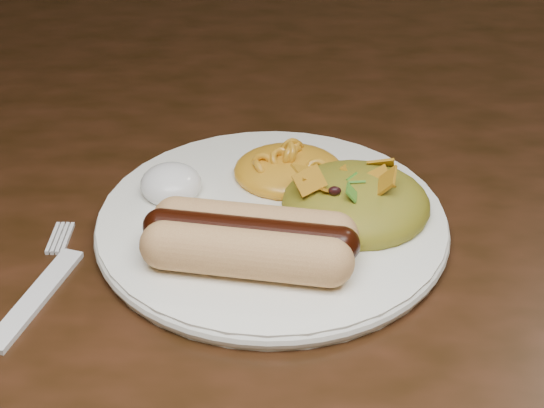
{
  "coord_description": "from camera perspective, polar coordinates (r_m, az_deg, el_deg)",
  "views": [
    {
      "loc": [
        -0.01,
        -0.52,
        1.1
      ],
      "look_at": [
        -0.02,
        -0.04,
        0.77
      ],
      "focal_mm": 55.0,
      "sensor_mm": 36.0,
      "label": 1
    }
  ],
  "objects": [
    {
      "name": "mac_and_cheese",
      "position": [
        0.62,
        1.17,
        3.22
      ],
      "size": [
        0.09,
        0.09,
        0.03
      ],
      "primitive_type": "ellipsoid",
      "rotation": [
        0.0,
        0.0,
        -0.13
      ],
      "color": "orange",
      "rests_on": "plate"
    },
    {
      "name": "sour_cream",
      "position": [
        0.61,
        -6.96,
        1.81
      ],
      "size": [
        0.06,
        0.06,
        0.03
      ],
      "primitive_type": "ellipsoid",
      "rotation": [
        0.0,
        0.0,
        -0.31
      ],
      "color": "white",
      "rests_on": "plate"
    },
    {
      "name": "hotdog",
      "position": [
        0.54,
        -1.52,
        -2.42
      ],
      "size": [
        0.12,
        0.08,
        0.03
      ],
      "rotation": [
        0.0,
        0.0,
        -0.15
      ],
      "color": "#EFC372",
      "rests_on": "plate"
    },
    {
      "name": "fork",
      "position": [
        0.55,
        -15.86,
        -6.2
      ],
      "size": [
        0.06,
        0.15,
        0.0
      ],
      "primitive_type": "cube",
      "rotation": [
        0.0,
        0.0,
        -0.28
      ],
      "color": "silver",
      "rests_on": "table"
    },
    {
      "name": "taco_salad",
      "position": [
        0.59,
        5.82,
        0.93
      ],
      "size": [
        0.11,
        0.1,
        0.05
      ],
      "rotation": [
        0.0,
        0.0,
        0.36
      ],
      "color": "#C38111",
      "rests_on": "plate"
    },
    {
      "name": "table",
      "position": [
        0.68,
        1.87,
        -6.35
      ],
      "size": [
        1.6,
        0.9,
        0.75
      ],
      "color": "black",
      "rests_on": "floor"
    },
    {
      "name": "plate",
      "position": [
        0.59,
        0.0,
        -1.32
      ],
      "size": [
        0.32,
        0.32,
        0.01
      ],
      "primitive_type": "cylinder",
      "rotation": [
        0.0,
        0.0,
        0.36
      ],
      "color": "white",
      "rests_on": "table"
    }
  ]
}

